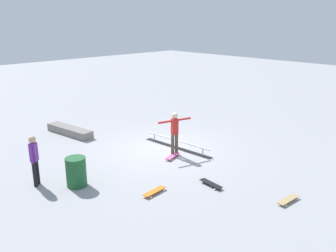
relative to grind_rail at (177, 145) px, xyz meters
name	(u,v)px	position (x,y,z in m)	size (l,w,h in m)	color
ground_plane	(164,149)	(0.28, 0.46, -0.14)	(60.00, 60.00, 0.00)	#9E9EA3
grind_rail	(177,145)	(0.00, 0.00, 0.00)	(3.23, 0.44, 0.33)	black
skate_ledge	(70,131)	(4.41, 2.12, 0.02)	(2.47, 0.54, 0.32)	gray
skater_main	(175,131)	(-0.47, 0.62, 0.81)	(0.41, 1.28, 1.63)	brown
skateboard_main	(173,156)	(-0.58, 0.82, -0.07)	(0.41, 0.82, 0.09)	#E05993
bystander_purple_shirt	(34,158)	(0.72, 5.30, 0.74)	(0.27, 0.32, 1.56)	black
loose_skateboard_black	(211,184)	(-2.96, 1.58, -0.07)	(0.82, 0.32, 0.09)	black
loose_skateboard_natural	(288,200)	(-5.06, 0.83, -0.07)	(0.30, 0.81, 0.09)	tan
loose_skateboard_orange	(154,191)	(-2.14, 3.13, -0.07)	(0.31, 0.81, 0.09)	orange
trash_bin	(76,172)	(-0.14, 4.45, 0.31)	(0.60, 0.60, 0.90)	#1E592D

